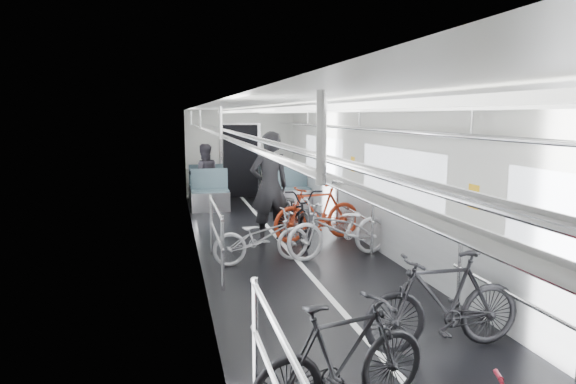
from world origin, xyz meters
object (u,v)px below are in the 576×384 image
(bike_right_far, at_px, (318,212))
(bike_aisle, at_px, (296,214))
(bike_right_mid, at_px, (339,228))
(bike_left_mid, at_px, (342,359))
(person_standing, at_px, (270,187))
(person_seated, at_px, (204,175))
(bike_right_near, at_px, (443,301))
(bike_left_far, at_px, (262,237))

(bike_right_far, height_order, bike_aisle, bike_right_far)
(bike_aisle, bearing_deg, bike_right_mid, -72.52)
(bike_right_far, bearing_deg, bike_left_mid, -24.59)
(bike_left_mid, height_order, bike_right_mid, bike_right_mid)
(bike_right_far, distance_m, person_standing, 1.00)
(bike_right_far, relative_size, person_seated, 1.10)
(bike_right_mid, distance_m, bike_aisle, 1.29)
(bike_right_near, bearing_deg, bike_right_far, 179.81)
(bike_left_mid, bearing_deg, person_seated, -11.58)
(bike_right_mid, distance_m, person_seated, 5.47)
(bike_right_far, relative_size, person_standing, 0.87)
(bike_right_mid, distance_m, person_standing, 1.67)
(bike_left_mid, height_order, bike_left_far, bike_left_mid)
(person_standing, bearing_deg, bike_right_mid, 114.53)
(bike_right_mid, bearing_deg, bike_right_near, -11.69)
(bike_left_mid, xyz_separation_m, person_standing, (0.51, 5.50, 0.53))
(bike_left_mid, xyz_separation_m, bike_right_far, (1.37, 5.38, 0.06))
(person_seated, bearing_deg, bike_right_mid, 105.57)
(bike_left_mid, distance_m, person_standing, 5.55)
(bike_right_near, relative_size, person_standing, 0.82)
(bike_right_near, xyz_separation_m, bike_right_far, (0.05, 4.53, 0.03))
(bike_left_far, bearing_deg, bike_aisle, -42.68)
(bike_right_mid, height_order, bike_aisle, bike_aisle)
(bike_right_near, distance_m, person_standing, 4.75)
(bike_left_far, xyz_separation_m, person_seated, (-0.52, 5.17, 0.38))
(bike_left_far, relative_size, bike_right_far, 0.90)
(bike_left_mid, bearing_deg, bike_left_far, -15.72)
(bike_left_mid, xyz_separation_m, bike_aisle, (0.97, 5.40, 0.04))
(person_standing, relative_size, person_seated, 1.27)
(bike_left_mid, xyz_separation_m, bike_left_far, (0.12, 4.17, -0.06))
(bike_aisle, bearing_deg, person_standing, 166.45)
(person_seated, bearing_deg, bike_left_mid, 88.88)
(bike_left_far, relative_size, bike_right_near, 0.95)
(bike_right_near, xyz_separation_m, bike_right_mid, (0.07, 3.34, -0.01))
(bike_right_far, bearing_deg, person_standing, -108.68)
(bike_left_mid, xyz_separation_m, bike_right_near, (1.32, 0.85, 0.03))
(bike_right_near, relative_size, bike_right_far, 0.95)
(bike_left_mid, relative_size, bike_left_far, 0.99)
(bike_right_far, bearing_deg, bike_right_mid, -9.43)
(bike_right_far, xyz_separation_m, bike_aisle, (-0.40, 0.03, -0.02))
(bike_left_far, relative_size, bike_aisle, 0.81)
(person_standing, bearing_deg, person_seated, -86.02)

